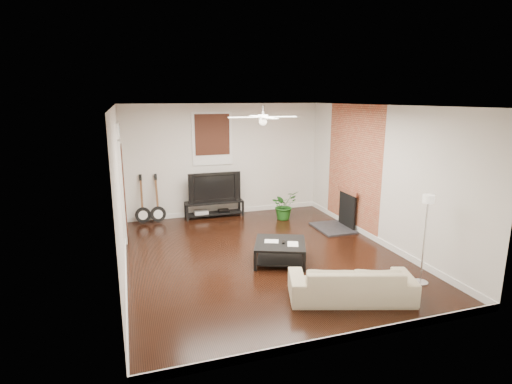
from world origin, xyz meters
TOP-DOWN VIEW (x-y plane):
  - room at (0.00, 0.00)m, footprint 5.01×6.01m
  - brick_accent at (2.49, 1.00)m, footprint 0.02×2.20m
  - fireplace at (2.20, 1.00)m, footprint 0.80×1.10m
  - window_back at (-0.30, 2.97)m, footprint 1.00×0.06m
  - door_left at (-2.46, 1.90)m, footprint 0.08×1.00m
  - tv_stand at (-0.33, 2.78)m, footprint 1.45×0.39m
  - tv at (-0.33, 2.80)m, footprint 1.30×0.17m
  - coffee_table at (0.20, -0.41)m, footprint 1.17×1.17m
  - sofa at (0.70, -2.03)m, footprint 1.95×1.23m
  - floor_lamp at (2.05, -1.93)m, footprint 0.31×0.31m
  - potted_plant at (1.27, 2.08)m, footprint 0.79×0.74m
  - guitar_left at (-2.07, 2.75)m, footprint 0.38×0.28m
  - guitar_right at (-1.72, 2.72)m, footprint 0.38×0.27m
  - ceiling_fan at (0.00, 0.00)m, footprint 1.24×1.24m

SIDE VIEW (x-z plane):
  - coffee_table at x=0.20m, z-range 0.00..0.38m
  - tv_stand at x=-0.33m, z-range 0.00..0.41m
  - sofa at x=0.70m, z-range 0.00..0.53m
  - potted_plant at x=1.27m, z-range 0.00..0.70m
  - fireplace at x=2.20m, z-range 0.00..0.92m
  - guitar_left at x=-2.07m, z-range 0.00..1.19m
  - guitar_right at x=-1.72m, z-range 0.00..1.19m
  - floor_lamp at x=2.05m, z-range 0.00..1.48m
  - tv at x=-0.33m, z-range 0.41..1.16m
  - door_left at x=-2.46m, z-range 0.00..2.50m
  - room at x=0.00m, z-range 0.00..2.80m
  - brick_accent at x=2.49m, z-range 0.00..2.80m
  - window_back at x=-0.30m, z-range 1.30..2.60m
  - ceiling_fan at x=0.00m, z-range 2.44..2.76m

